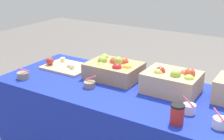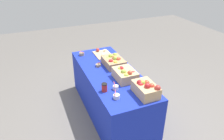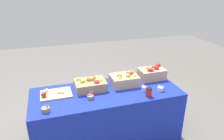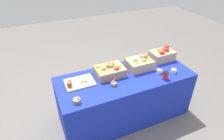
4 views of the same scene
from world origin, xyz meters
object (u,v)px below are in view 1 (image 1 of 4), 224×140
(sample_bowl_mid, at_px, (89,84))
(coffee_cup, at_px, (177,114))
(sample_bowl_far, at_px, (220,123))
(apple_crate_middle, at_px, (173,81))
(apple_crate_right, at_px, (114,69))
(sample_bowl_near, at_px, (189,109))
(cutting_board_front, at_px, (65,66))
(sample_bowl_extra, at_px, (23,75))

(sample_bowl_mid, xyz_separation_m, coffee_cup, (0.69, -0.15, 0.03))
(sample_bowl_far, bearing_deg, apple_crate_middle, 141.89)
(apple_crate_right, height_order, sample_bowl_far, apple_crate_right)
(sample_bowl_near, height_order, sample_bowl_far, same)
(sample_bowl_far, bearing_deg, coffee_cup, -159.05)
(sample_bowl_near, relative_size, sample_bowl_far, 1.00)
(sample_bowl_far, bearing_deg, sample_bowl_mid, 175.28)
(cutting_board_front, distance_m, coffee_cup, 1.16)
(coffee_cup, bearing_deg, apple_crate_right, 148.10)
(sample_bowl_mid, bearing_deg, cutting_board_front, 151.50)
(apple_crate_right, bearing_deg, sample_bowl_mid, -101.96)
(cutting_board_front, xyz_separation_m, sample_bowl_mid, (0.41, -0.22, 0.01))
(apple_crate_right, xyz_separation_m, sample_bowl_mid, (-0.05, -0.24, -0.05))
(sample_bowl_near, height_order, sample_bowl_extra, sample_bowl_near)
(sample_bowl_far, bearing_deg, sample_bowl_extra, -177.89)
(sample_bowl_near, relative_size, coffee_cup, 0.94)
(cutting_board_front, relative_size, sample_bowl_extra, 3.81)
(sample_bowl_mid, relative_size, sample_bowl_far, 0.84)
(cutting_board_front, height_order, coffee_cup, coffee_cup)
(sample_bowl_near, distance_m, sample_bowl_extra, 1.24)
(apple_crate_middle, distance_m, cutting_board_front, 0.93)
(apple_crate_middle, xyz_separation_m, cutting_board_front, (-0.93, -0.01, -0.06))
(coffee_cup, bearing_deg, apple_crate_middle, 114.56)
(apple_crate_right, distance_m, sample_bowl_far, 0.91)
(sample_bowl_far, bearing_deg, sample_bowl_near, 159.81)
(sample_bowl_mid, bearing_deg, sample_bowl_near, -0.35)
(apple_crate_middle, distance_m, sample_bowl_far, 0.49)
(sample_bowl_mid, bearing_deg, coffee_cup, -12.56)
(sample_bowl_mid, distance_m, sample_bowl_extra, 0.53)
(sample_bowl_mid, bearing_deg, apple_crate_right, 78.04)
(apple_crate_right, bearing_deg, sample_bowl_near, -20.68)
(sample_bowl_mid, distance_m, sample_bowl_far, 0.91)
(sample_bowl_near, relative_size, sample_bowl_mid, 1.19)
(sample_bowl_near, bearing_deg, sample_bowl_mid, 179.65)
(cutting_board_front, xyz_separation_m, sample_bowl_near, (1.12, -0.22, 0.01))
(sample_bowl_mid, height_order, sample_bowl_far, sample_bowl_far)
(apple_crate_right, relative_size, cutting_board_front, 1.04)
(apple_crate_middle, distance_m, apple_crate_right, 0.47)
(cutting_board_front, bearing_deg, sample_bowl_extra, -108.04)
(cutting_board_front, height_order, sample_bowl_mid, sample_bowl_mid)
(sample_bowl_near, relative_size, sample_bowl_extra, 1.07)
(apple_crate_right, height_order, coffee_cup, apple_crate_right)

